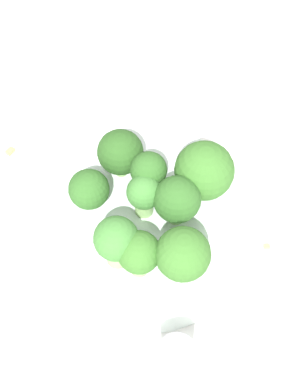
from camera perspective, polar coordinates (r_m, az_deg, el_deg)
ground_plane at (r=0.66m, az=0.00°, el=-3.80°), size 3.00×3.00×0.00m
bowl at (r=0.64m, az=0.00°, el=-2.78°), size 0.22×0.22×0.04m
broccoli_floret_0 at (r=0.59m, az=2.95°, el=-0.71°), size 0.04×0.04×0.06m
broccoli_floret_1 at (r=0.61m, az=-4.92°, el=0.21°), size 0.04×0.04×0.05m
broccoli_floret_2 at (r=0.62m, az=-1.93°, el=3.59°), size 0.05×0.05×0.06m
broccoli_floret_3 at (r=0.61m, az=5.38°, el=1.85°), size 0.06×0.06×0.06m
broccoli_floret_4 at (r=0.60m, az=0.41°, el=1.77°), size 0.04×0.04×0.06m
broccoli_floret_5 at (r=0.60m, az=-0.48°, el=0.04°), size 0.03×0.03×0.05m
broccoli_floret_6 at (r=0.56m, az=3.60°, el=-5.56°), size 0.05×0.05×0.06m
broccoli_floret_7 at (r=0.56m, az=-0.45°, el=-5.48°), size 0.04×0.04×0.05m
broccoli_floret_8 at (r=0.56m, az=-2.48°, el=-4.34°), size 0.04×0.04×0.06m
pepper_shaker at (r=0.57m, az=2.82°, el=-15.04°), size 0.03×0.03×0.06m
almond_crumb_0 at (r=0.73m, az=-11.85°, el=3.67°), size 0.01×0.01×0.01m
almond_crumb_2 at (r=0.66m, az=10.87°, el=-4.71°), size 0.01×0.01×0.01m
almond_crumb_3 at (r=0.70m, az=-8.56°, el=1.08°), size 0.01×0.01×0.01m
almond_crumb_4 at (r=0.59m, az=2.72°, el=-16.03°), size 0.01×0.01×0.01m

